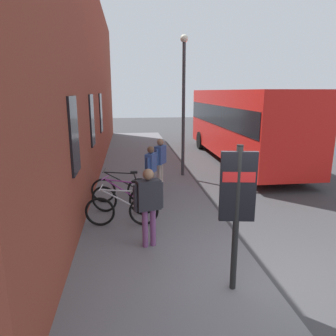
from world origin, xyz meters
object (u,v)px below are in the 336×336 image
at_px(city_bus, 241,121).
at_px(pedestrian_by_facade, 151,166).
at_px(transit_info_sign, 237,196).
at_px(bicycle_end_of_row, 123,199).
at_px(street_lamp, 184,95).
at_px(pedestrian_near_bus, 160,158).
at_px(bicycle_mid_rack, 122,210).
at_px(bicycle_by_door, 122,189).
at_px(pedestrian_crossing_street, 149,200).

distance_m(city_bus, pedestrian_by_facade, 7.06).
bearing_deg(transit_info_sign, bicycle_end_of_row, 27.14).
bearing_deg(street_lamp, pedestrian_near_bus, 144.44).
distance_m(bicycle_mid_rack, bicycle_by_door, 1.68).
bearing_deg(transit_info_sign, city_bus, -20.30).
relative_size(bicycle_mid_rack, bicycle_by_door, 1.00).
bearing_deg(transit_info_sign, bicycle_by_door, 22.86).
relative_size(pedestrian_near_bus, street_lamp, 0.32).
distance_m(bicycle_by_door, pedestrian_by_facade, 1.14).
xyz_separation_m(bicycle_end_of_row, pedestrian_crossing_street, (-1.91, -0.55, 0.63)).
xyz_separation_m(pedestrian_crossing_street, pedestrian_near_bus, (4.19, -0.68, -0.02)).
bearing_deg(pedestrian_crossing_street, bicycle_by_door, 12.17).
height_order(bicycle_end_of_row, bicycle_by_door, same).
bearing_deg(city_bus, pedestrian_near_bus, 134.55).
bearing_deg(street_lamp, pedestrian_by_facade, 149.34).
bearing_deg(pedestrian_by_facade, street_lamp, -30.66).
distance_m(pedestrian_crossing_street, pedestrian_near_bus, 4.24).
bearing_deg(city_bus, street_lamp, 130.59).
distance_m(pedestrian_near_bus, pedestrian_by_facade, 1.03).
bearing_deg(bicycle_by_door, city_bus, -44.82).
relative_size(bicycle_by_door, city_bus, 0.17).
relative_size(city_bus, pedestrian_near_bus, 6.40).
relative_size(bicycle_mid_rack, pedestrian_by_facade, 1.13).
bearing_deg(pedestrian_by_facade, bicycle_by_door, 115.88).
height_order(bicycle_by_door, city_bus, city_bus).
height_order(bicycle_mid_rack, pedestrian_by_facade, pedestrian_by_facade).
xyz_separation_m(bicycle_by_door, pedestrian_by_facade, (0.43, -0.89, 0.57)).
xyz_separation_m(bicycle_end_of_row, pedestrian_near_bus, (2.27, -1.23, 0.61)).
height_order(bicycle_mid_rack, pedestrian_near_bus, pedestrian_near_bus).
xyz_separation_m(bicycle_by_door, city_bus, (5.63, -5.60, 1.41)).
relative_size(bicycle_end_of_row, bicycle_by_door, 0.96).
bearing_deg(transit_info_sign, pedestrian_by_facade, 11.39).
bearing_deg(pedestrian_crossing_street, bicycle_end_of_row, 16.09).
bearing_deg(pedestrian_near_bus, bicycle_mid_rack, 157.92).
bearing_deg(bicycle_end_of_row, street_lamp, -31.26).
height_order(pedestrian_near_bus, street_lamp, street_lamp).
bearing_deg(bicycle_mid_rack, bicycle_end_of_row, -1.19).
relative_size(bicycle_by_door, pedestrian_near_bus, 1.08).
bearing_deg(transit_info_sign, pedestrian_near_bus, 5.80).
xyz_separation_m(pedestrian_by_facade, street_lamp, (2.37, -1.41, 2.08)).
bearing_deg(bicycle_end_of_row, city_bus, -40.36).
relative_size(transit_info_sign, street_lamp, 0.47).
height_order(pedestrian_crossing_street, street_lamp, street_lamp).
relative_size(bicycle_mid_rack, pedestrian_crossing_street, 1.06).
relative_size(bicycle_mid_rack, pedestrian_near_bus, 1.08).
relative_size(city_bus, pedestrian_crossing_street, 6.28).
distance_m(bicycle_mid_rack, city_bus, 9.29).
bearing_deg(pedestrian_near_bus, city_bus, -45.45).
height_order(bicycle_end_of_row, pedestrian_crossing_street, pedestrian_crossing_street).
relative_size(bicycle_mid_rack, city_bus, 0.17).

